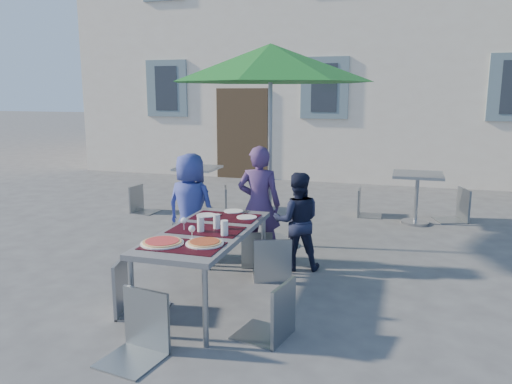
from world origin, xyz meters
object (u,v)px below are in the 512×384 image
(chair_0, at_px, (192,216))
(dining_table, at_px, (206,235))
(cafe_table_1, at_px, (417,188))
(chair_3, at_px, (131,254))
(pizza_near_left, at_px, (162,242))
(chair_2, at_px, (272,232))
(child_2, at_px, (297,221))
(bg_chair_l_0, at_px, (140,183))
(chair_4, at_px, (273,275))
(chair_5, at_px, (137,287))
(bg_chair_r_0, at_px, (220,184))
(patio_umbrella, at_px, (271,65))
(chair_1, at_px, (257,227))
(cafe_table_0, at_px, (198,180))
(child_0, at_px, (191,206))
(bg_chair_r_1, at_px, (459,185))
(child_1, at_px, (259,205))
(bg_chair_l_1, at_px, (365,186))
(pizza_near_right, at_px, (205,243))

(chair_0, bearing_deg, dining_table, -59.26)
(cafe_table_1, bearing_deg, chair_3, -121.74)
(pizza_near_left, distance_m, chair_2, 1.50)
(child_2, bearing_deg, cafe_table_1, -133.62)
(bg_chair_l_0, bearing_deg, chair_4, -48.05)
(chair_5, xyz_separation_m, bg_chair_r_0, (-1.05, 4.59, -0.03))
(dining_table, bearing_deg, child_2, 61.96)
(chair_5, relative_size, cafe_table_1, 1.21)
(patio_umbrella, bearing_deg, chair_4, -74.19)
(child_2, distance_m, patio_umbrella, 2.10)
(bg_chair_r_0, bearing_deg, chair_2, -58.30)
(dining_table, height_order, bg_chair_l_0, bg_chair_l_0)
(chair_2, bearing_deg, cafe_table_1, 62.64)
(chair_1, relative_size, patio_umbrella, 0.31)
(child_2, bearing_deg, pizza_near_left, 48.92)
(cafe_table_0, distance_m, bg_chair_l_0, 1.03)
(cafe_table_1, bearing_deg, child_0, -136.62)
(bg_chair_l_0, bearing_deg, bg_chair_r_0, 6.21)
(chair_1, bearing_deg, patio_umbrella, 94.72)
(chair_1, relative_size, cafe_table_0, 1.09)
(patio_umbrella, height_order, cafe_table_1, patio_umbrella)
(chair_5, bearing_deg, chair_4, 32.02)
(cafe_table_0, bearing_deg, bg_chair_l_0, -148.83)
(chair_5, relative_size, bg_chair_r_1, 0.97)
(chair_3, relative_size, cafe_table_0, 1.30)
(chair_2, distance_m, bg_chair_l_0, 3.97)
(child_0, bearing_deg, cafe_table_1, -130.32)
(child_1, height_order, chair_5, child_1)
(cafe_table_0, distance_m, cafe_table_1, 3.79)
(child_1, bearing_deg, bg_chair_r_0, -64.39)
(bg_chair_l_1, height_order, bg_chair_r_1, bg_chair_r_1)
(dining_table, bearing_deg, pizza_near_right, -69.26)
(pizza_near_right, height_order, bg_chair_l_1, bg_chair_l_1)
(chair_2, height_order, cafe_table_1, chair_2)
(chair_4, height_order, patio_umbrella, patio_umbrella)
(pizza_near_right, distance_m, chair_3, 0.79)
(chair_5, bearing_deg, patio_umbrella, 86.10)
(pizza_near_left, relative_size, patio_umbrella, 0.14)
(patio_umbrella, bearing_deg, chair_1, -85.28)
(cafe_table_0, bearing_deg, bg_chair_r_1, 5.48)
(chair_2, xyz_separation_m, bg_chair_l_1, (0.75, 3.37, -0.03))
(chair_3, relative_size, chair_5, 1.01)
(pizza_near_left, xyz_separation_m, bg_chair_l_1, (1.42, 4.70, -0.25))
(chair_5, relative_size, bg_chair_l_1, 1.12)
(chair_0, bearing_deg, child_0, 118.23)
(child_0, height_order, chair_3, child_0)
(patio_umbrella, height_order, bg_chair_l_1, patio_umbrella)
(chair_3, relative_size, patio_umbrella, 0.37)
(cafe_table_1, bearing_deg, dining_table, -118.13)
(bg_chair_r_0, bearing_deg, dining_table, -71.15)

